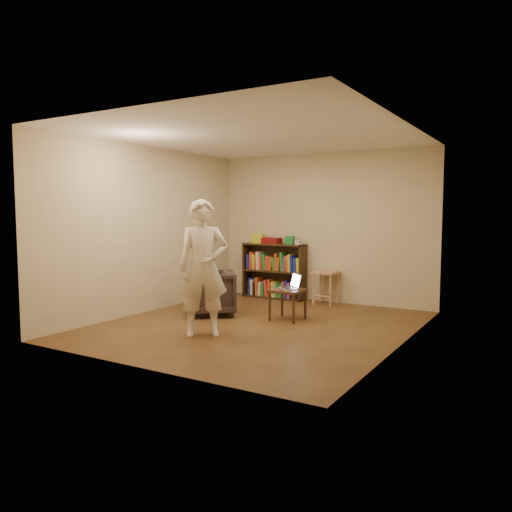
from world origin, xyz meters
The scene contains 15 objects.
floor centered at (0.00, 0.00, 0.00)m, with size 4.50×4.50×0.00m, color #492B17.
ceiling centered at (0.00, 0.00, 2.60)m, with size 4.50×4.50×0.00m, color white.
wall_back centered at (0.00, 2.25, 1.30)m, with size 4.00×4.00×0.00m, color beige.
wall_left centered at (-2.00, 0.00, 1.30)m, with size 4.50×4.50×0.00m, color beige.
wall_right centered at (2.00, 0.00, 1.30)m, with size 4.50×4.50×0.00m, color beige.
bookshelf centered at (-0.88, 2.09, 0.44)m, with size 1.20×0.30×1.00m.
box_yellow centered at (-1.22, 2.08, 1.09)m, with size 0.21×0.15×0.17m, color gold.
red_cloth centered at (-0.94, 2.10, 1.05)m, with size 0.32×0.23×0.11m, color maroon.
box_green centered at (-0.56, 2.07, 1.07)m, with size 0.15×0.15×0.15m, color #207B2E.
box_white centered at (-0.37, 2.05, 1.04)m, with size 0.10×0.10×0.08m, color beige.
stool centered at (0.17, 2.01, 0.46)m, with size 0.39×0.39×0.57m.
armchair centered at (-0.99, 0.25, 0.34)m, with size 0.73×0.75×0.68m, color #2F251F.
side_table centered at (0.21, 0.53, 0.38)m, with size 0.44×0.44×0.45m.
laptop centered at (0.23, 0.58, 0.51)m, with size 0.40×0.40×0.22m.
person centered at (-0.30, -0.84, 0.87)m, with size 0.63×0.42×1.74m, color beige.
Camera 1 is at (3.51, -5.88, 1.57)m, focal length 35.00 mm.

